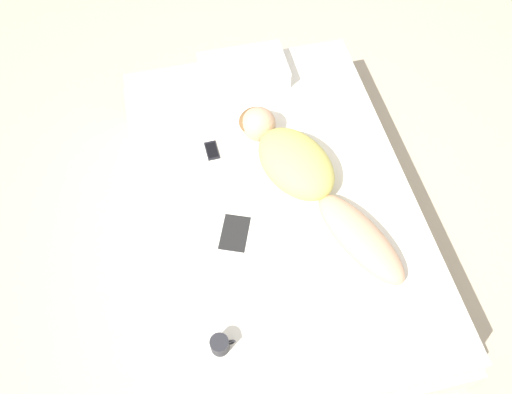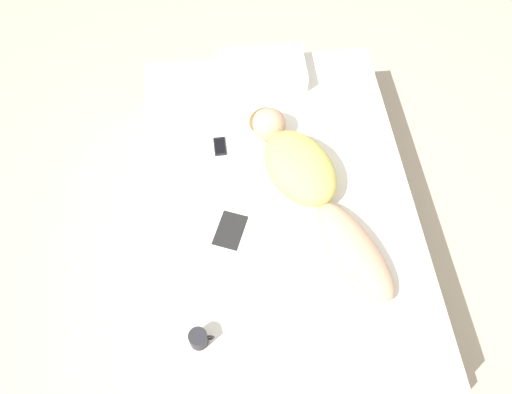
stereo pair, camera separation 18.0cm
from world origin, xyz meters
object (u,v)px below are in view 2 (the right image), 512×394
Objects in this scene: cell_phone at (220,146)px; person at (307,179)px; coffee_mug at (199,339)px; open_magazine at (212,226)px.

person is at bearing -38.40° from cell_phone.
coffee_mug reaches higher than cell_phone.
coffee_mug is 0.89× the size of cell_phone.
open_magazine and cell_phone have the same top height.
cell_phone is at bearing 103.82° from open_magazine.
open_magazine is at bearing 176.34° from person.
person is 2.52× the size of open_magazine.
person is at bearing 41.11° from open_magazine.
coffee_mug is (-0.09, -0.62, 0.05)m from open_magazine.
open_magazine is 0.62m from coffee_mug.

